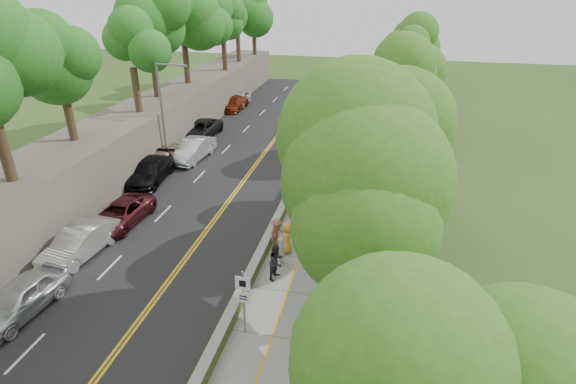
{
  "coord_description": "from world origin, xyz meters",
  "views": [
    {
      "loc": [
        5.9,
        -16.82,
        13.61
      ],
      "look_at": [
        0.5,
        8.0,
        1.4
      ],
      "focal_mm": 28.0,
      "sensor_mm": 36.0,
      "label": 1
    }
  ],
  "objects_px": {
    "car_2": "(121,214)",
    "painter_0": "(287,238)",
    "streetlight": "(164,107)",
    "construction_barrel": "(357,164)",
    "signpost": "(243,296)",
    "concrete_block": "(318,354)",
    "car_1": "(79,243)",
    "person_far": "(358,152)",
    "car_0": "(20,298)"
  },
  "relations": [
    {
      "from": "streetlight",
      "to": "car_1",
      "type": "height_order",
      "value": "streetlight"
    },
    {
      "from": "painter_0",
      "to": "car_0",
      "type": "bearing_deg",
      "value": 110.05
    },
    {
      "from": "signpost",
      "to": "construction_barrel",
      "type": "bearing_deg",
      "value": 80.3
    },
    {
      "from": "car_1",
      "to": "painter_0",
      "type": "height_order",
      "value": "painter_0"
    },
    {
      "from": "car_1",
      "to": "streetlight",
      "type": "bearing_deg",
      "value": 100.95
    },
    {
      "from": "person_far",
      "to": "painter_0",
      "type": "bearing_deg",
      "value": 79.99
    },
    {
      "from": "car_1",
      "to": "person_far",
      "type": "distance_m",
      "value": 21.47
    },
    {
      "from": "person_far",
      "to": "streetlight",
      "type": "bearing_deg",
      "value": 14.02
    },
    {
      "from": "concrete_block",
      "to": "car_2",
      "type": "relative_size",
      "value": 0.26
    },
    {
      "from": "streetlight",
      "to": "construction_barrel",
      "type": "relative_size",
      "value": 9.44
    },
    {
      "from": "streetlight",
      "to": "person_far",
      "type": "bearing_deg",
      "value": 12.92
    },
    {
      "from": "construction_barrel",
      "to": "painter_0",
      "type": "bearing_deg",
      "value": -102.72
    },
    {
      "from": "signpost",
      "to": "construction_barrel",
      "type": "xyz_separation_m",
      "value": [
        3.25,
        19.02,
        -1.49
      ]
    },
    {
      "from": "streetlight",
      "to": "construction_barrel",
      "type": "xyz_separation_m",
      "value": [
        14.76,
        2.0,
        -4.17
      ]
    },
    {
      "from": "streetlight",
      "to": "painter_0",
      "type": "height_order",
      "value": "streetlight"
    },
    {
      "from": "signpost",
      "to": "concrete_block",
      "type": "height_order",
      "value": "signpost"
    },
    {
      "from": "car_0",
      "to": "car_2",
      "type": "height_order",
      "value": "car_0"
    },
    {
      "from": "construction_barrel",
      "to": "signpost",
      "type": "bearing_deg",
      "value": -99.7
    },
    {
      "from": "signpost",
      "to": "construction_barrel",
      "type": "distance_m",
      "value": 19.35
    },
    {
      "from": "concrete_block",
      "to": "car_0",
      "type": "bearing_deg",
      "value": 179.53
    },
    {
      "from": "construction_barrel",
      "to": "car_2",
      "type": "distance_m",
      "value": 17.73
    },
    {
      "from": "car_1",
      "to": "painter_0",
      "type": "relative_size",
      "value": 2.78
    },
    {
      "from": "concrete_block",
      "to": "painter_0",
      "type": "height_order",
      "value": "painter_0"
    },
    {
      "from": "streetlight",
      "to": "car_1",
      "type": "distance_m",
      "value": 13.94
    },
    {
      "from": "construction_barrel",
      "to": "concrete_block",
      "type": "relative_size",
      "value": 0.66
    },
    {
      "from": "streetlight",
      "to": "painter_0",
      "type": "bearing_deg",
      "value": -41.74
    },
    {
      "from": "signpost",
      "to": "car_0",
      "type": "xyz_separation_m",
      "value": [
        -10.05,
        -0.87,
        -1.13
      ]
    },
    {
      "from": "streetlight",
      "to": "painter_0",
      "type": "xyz_separation_m",
      "value": [
        11.91,
        -10.63,
        -3.71
      ]
    },
    {
      "from": "car_2",
      "to": "painter_0",
      "type": "distance_m",
      "value": 10.49
    },
    {
      "from": "streetlight",
      "to": "car_1",
      "type": "relative_size",
      "value": 1.64
    },
    {
      "from": "painter_0",
      "to": "person_far",
      "type": "bearing_deg",
      "value": -25.86
    },
    {
      "from": "signpost",
      "to": "painter_0",
      "type": "xyz_separation_m",
      "value": [
        0.4,
        6.39,
        -1.03
      ]
    },
    {
      "from": "signpost",
      "to": "car_2",
      "type": "distance_m",
      "value": 12.48
    },
    {
      "from": "car_1",
      "to": "painter_0",
      "type": "bearing_deg",
      "value": 20.1
    },
    {
      "from": "construction_barrel",
      "to": "car_1",
      "type": "bearing_deg",
      "value": -131.45
    },
    {
      "from": "streetlight",
      "to": "person_far",
      "type": "distance_m",
      "value": 15.49
    },
    {
      "from": "car_2",
      "to": "person_far",
      "type": "distance_m",
      "value": 18.59
    },
    {
      "from": "car_1",
      "to": "car_2",
      "type": "xyz_separation_m",
      "value": [
        0.26,
        3.63,
        -0.12
      ]
    },
    {
      "from": "concrete_block",
      "to": "car_1",
      "type": "distance_m",
      "value": 14.34
    },
    {
      "from": "streetlight",
      "to": "painter_0",
      "type": "distance_m",
      "value": 16.39
    },
    {
      "from": "construction_barrel",
      "to": "car_1",
      "type": "relative_size",
      "value": 0.17
    },
    {
      "from": "construction_barrel",
      "to": "car_2",
      "type": "xyz_separation_m",
      "value": [
        -13.3,
        -11.72,
        0.26
      ]
    },
    {
      "from": "signpost",
      "to": "painter_0",
      "type": "distance_m",
      "value": 6.48
    },
    {
      "from": "concrete_block",
      "to": "car_1",
      "type": "height_order",
      "value": "car_1"
    },
    {
      "from": "streetlight",
      "to": "person_far",
      "type": "height_order",
      "value": "streetlight"
    },
    {
      "from": "signpost",
      "to": "car_2",
      "type": "relative_size",
      "value": 0.62
    },
    {
      "from": "car_0",
      "to": "construction_barrel",
      "type": "bearing_deg",
      "value": 60.47
    },
    {
      "from": "concrete_block",
      "to": "car_0",
      "type": "relative_size",
      "value": 0.28
    },
    {
      "from": "streetlight",
      "to": "concrete_block",
      "type": "bearing_deg",
      "value": -50.64
    },
    {
      "from": "streetlight",
      "to": "concrete_block",
      "type": "distance_m",
      "value": 23.65
    }
  ]
}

